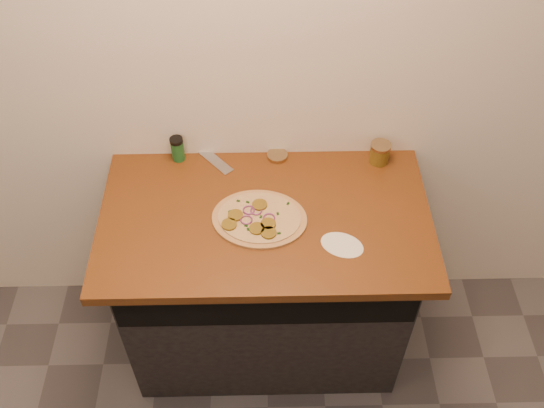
{
  "coord_description": "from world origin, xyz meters",
  "views": [
    {
      "loc": [
        -0.0,
        -0.02,
        2.54
      ],
      "look_at": [
        0.02,
        1.43,
        0.95
      ],
      "focal_mm": 40.0,
      "sensor_mm": 36.0,
      "label": 1
    }
  ],
  "objects_px": {
    "chefs_knife": "(199,147)",
    "pizza": "(259,218)",
    "spice_shaker": "(178,149)",
    "salsa_jar": "(380,153)"
  },
  "relations": [
    {
      "from": "chefs_knife",
      "to": "salsa_jar",
      "type": "distance_m",
      "value": 0.72
    },
    {
      "from": "chefs_knife",
      "to": "spice_shaker",
      "type": "distance_m",
      "value": 0.11
    },
    {
      "from": "salsa_jar",
      "to": "pizza",
      "type": "bearing_deg",
      "value": -147.79
    },
    {
      "from": "pizza",
      "to": "spice_shaker",
      "type": "bearing_deg",
      "value": 133.86
    },
    {
      "from": "chefs_knife",
      "to": "spice_shaker",
      "type": "bearing_deg",
      "value": -140.21
    },
    {
      "from": "pizza",
      "to": "salsa_jar",
      "type": "height_order",
      "value": "salsa_jar"
    },
    {
      "from": "pizza",
      "to": "chefs_knife",
      "type": "xyz_separation_m",
      "value": [
        -0.24,
        0.39,
        -0.0
      ]
    },
    {
      "from": "pizza",
      "to": "spice_shaker",
      "type": "height_order",
      "value": "spice_shaker"
    },
    {
      "from": "chefs_knife",
      "to": "pizza",
      "type": "bearing_deg",
      "value": -58.34
    },
    {
      "from": "pizza",
      "to": "chefs_knife",
      "type": "distance_m",
      "value": 0.45
    }
  ]
}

